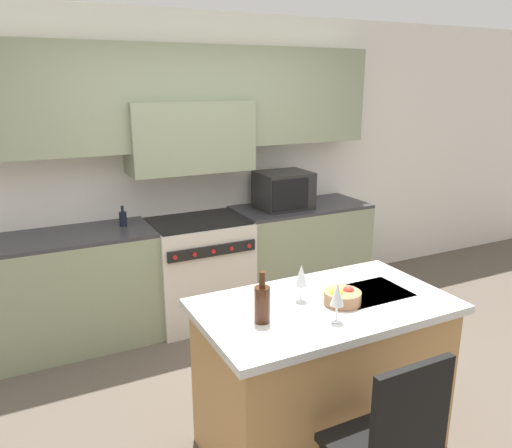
{
  "coord_description": "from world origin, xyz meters",
  "views": [
    {
      "loc": [
        -1.43,
        -2.36,
        2.11
      ],
      "look_at": [
        0.03,
        0.54,
        1.18
      ],
      "focal_mm": 35.0,
      "sensor_mm": 36.0,
      "label": 1
    }
  ],
  "objects_px": {
    "wine_glass_near": "(337,295)",
    "oil_bottle_on_counter": "(123,218)",
    "wine_glass_far": "(301,276)",
    "wine_bottle": "(262,303)",
    "fruit_bowl": "(342,297)",
    "range_stove": "(199,270)",
    "microwave": "(283,190)",
    "island_chair": "(391,445)"
  },
  "relations": [
    {
      "from": "range_stove",
      "to": "island_chair",
      "type": "bearing_deg",
      "value": -91.77
    },
    {
      "from": "microwave",
      "to": "island_chair",
      "type": "distance_m",
      "value": 2.86
    },
    {
      "from": "wine_glass_near",
      "to": "island_chair",
      "type": "bearing_deg",
      "value": -95.93
    },
    {
      "from": "range_stove",
      "to": "wine_glass_far",
      "type": "relative_size",
      "value": 4.38
    },
    {
      "from": "wine_glass_near",
      "to": "oil_bottle_on_counter",
      "type": "xyz_separation_m",
      "value": [
        -0.6,
        2.19,
        -0.06
      ]
    },
    {
      "from": "range_stove",
      "to": "wine_glass_far",
      "type": "height_order",
      "value": "wine_glass_far"
    },
    {
      "from": "microwave",
      "to": "island_chair",
      "type": "relative_size",
      "value": 0.47
    },
    {
      "from": "wine_bottle",
      "to": "fruit_bowl",
      "type": "height_order",
      "value": "wine_bottle"
    },
    {
      "from": "oil_bottle_on_counter",
      "to": "fruit_bowl",
      "type": "bearing_deg",
      "value": -69.61
    },
    {
      "from": "wine_glass_far",
      "to": "oil_bottle_on_counter",
      "type": "xyz_separation_m",
      "value": [
        -0.57,
        1.89,
        -0.06
      ]
    },
    {
      "from": "island_chair",
      "to": "wine_glass_far",
      "type": "relative_size",
      "value": 4.8
    },
    {
      "from": "wine_glass_near",
      "to": "wine_glass_far",
      "type": "bearing_deg",
      "value": 95.36
    },
    {
      "from": "microwave",
      "to": "wine_glass_near",
      "type": "height_order",
      "value": "microwave"
    },
    {
      "from": "island_chair",
      "to": "wine_glass_near",
      "type": "xyz_separation_m",
      "value": [
        0.05,
        0.51,
        0.5
      ]
    },
    {
      "from": "wine_glass_far",
      "to": "oil_bottle_on_counter",
      "type": "distance_m",
      "value": 1.97
    },
    {
      "from": "microwave",
      "to": "wine_glass_far",
      "type": "bearing_deg",
      "value": -116.88
    },
    {
      "from": "microwave",
      "to": "fruit_bowl",
      "type": "bearing_deg",
      "value": -110.8
    },
    {
      "from": "fruit_bowl",
      "to": "oil_bottle_on_counter",
      "type": "xyz_separation_m",
      "value": [
        -0.75,
        2.02,
        0.04
      ]
    },
    {
      "from": "island_chair",
      "to": "wine_glass_far",
      "type": "xyz_separation_m",
      "value": [
        0.02,
        0.81,
        0.5
      ]
    },
    {
      "from": "microwave",
      "to": "wine_glass_far",
      "type": "xyz_separation_m",
      "value": [
        -0.93,
        -1.83,
        -0.04
      ]
    },
    {
      "from": "range_stove",
      "to": "oil_bottle_on_counter",
      "type": "relative_size",
      "value": 5.42
    },
    {
      "from": "fruit_bowl",
      "to": "island_chair",
      "type": "bearing_deg",
      "value": -107.09
    },
    {
      "from": "wine_bottle",
      "to": "wine_glass_far",
      "type": "distance_m",
      "value": 0.34
    },
    {
      "from": "island_chair",
      "to": "wine_glass_near",
      "type": "distance_m",
      "value": 0.71
    },
    {
      "from": "wine_glass_far",
      "to": "fruit_bowl",
      "type": "xyz_separation_m",
      "value": [
        0.18,
        -0.14,
        -0.1
      ]
    },
    {
      "from": "microwave",
      "to": "oil_bottle_on_counter",
      "type": "xyz_separation_m",
      "value": [
        -1.5,
        0.06,
        -0.11
      ]
    },
    {
      "from": "microwave",
      "to": "oil_bottle_on_counter",
      "type": "distance_m",
      "value": 1.5
    },
    {
      "from": "island_chair",
      "to": "oil_bottle_on_counter",
      "type": "height_order",
      "value": "oil_bottle_on_counter"
    },
    {
      "from": "wine_glass_far",
      "to": "range_stove",
      "type": "bearing_deg",
      "value": 88.23
    },
    {
      "from": "range_stove",
      "to": "fruit_bowl",
      "type": "bearing_deg",
      "value": -86.32
    },
    {
      "from": "wine_bottle",
      "to": "wine_glass_near",
      "type": "xyz_separation_m",
      "value": [
        0.34,
        -0.17,
        0.04
      ]
    },
    {
      "from": "microwave",
      "to": "fruit_bowl",
      "type": "height_order",
      "value": "microwave"
    },
    {
      "from": "microwave",
      "to": "island_chair",
      "type": "height_order",
      "value": "microwave"
    },
    {
      "from": "microwave",
      "to": "wine_glass_far",
      "type": "relative_size",
      "value": 2.26
    },
    {
      "from": "microwave",
      "to": "wine_glass_far",
      "type": "distance_m",
      "value": 2.05
    },
    {
      "from": "wine_glass_far",
      "to": "fruit_bowl",
      "type": "height_order",
      "value": "wine_glass_far"
    },
    {
      "from": "range_stove",
      "to": "microwave",
      "type": "xyz_separation_m",
      "value": [
        0.87,
        0.02,
        0.65
      ]
    },
    {
      "from": "wine_glass_near",
      "to": "wine_glass_far",
      "type": "height_order",
      "value": "same"
    },
    {
      "from": "oil_bottle_on_counter",
      "to": "wine_glass_far",
      "type": "bearing_deg",
      "value": -73.18
    },
    {
      "from": "range_stove",
      "to": "wine_glass_near",
      "type": "height_order",
      "value": "wine_glass_near"
    },
    {
      "from": "wine_bottle",
      "to": "fruit_bowl",
      "type": "bearing_deg",
      "value": -0.68
    },
    {
      "from": "range_stove",
      "to": "wine_glass_far",
      "type": "xyz_separation_m",
      "value": [
        -0.06,
        -1.81,
        0.61
      ]
    }
  ]
}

